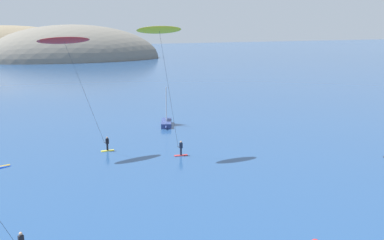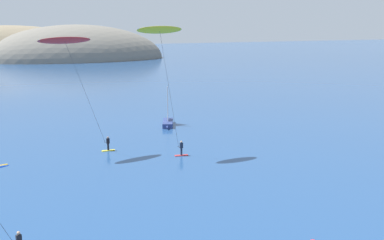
% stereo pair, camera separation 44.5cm
% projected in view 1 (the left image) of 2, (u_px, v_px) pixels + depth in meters
% --- Properties ---
extents(headland_island, '(102.57, 44.63, 27.46)m').
position_uv_depth(headland_island, '(39.00, 60.00, 189.73)').
color(headland_island, slate).
rests_on(headland_island, ground).
extents(sailboat_near, '(3.21, 5.83, 5.70)m').
position_uv_depth(sailboat_near, '(166.00, 122.00, 68.93)').
color(sailboat_near, navy).
rests_on(sailboat_near, ground).
extents(kitesurfer_red, '(8.23, 2.59, 13.23)m').
position_uv_depth(kitesurfer_red, '(68.00, 49.00, 50.74)').
color(kitesurfer_red, yellow).
rests_on(kitesurfer_red, ground).
extents(kitesurfer_yellow, '(5.78, 1.63, 14.35)m').
position_uv_depth(kitesurfer_yellow, '(161.00, 40.00, 50.15)').
color(kitesurfer_yellow, red).
rests_on(kitesurfer_yellow, ground).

